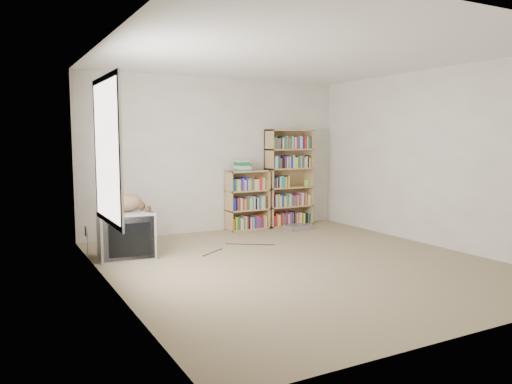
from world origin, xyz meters
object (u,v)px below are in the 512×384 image
crt_tv (126,235)px  cat (130,205)px  bookcase_tall (289,180)px  dvd_player (297,228)px  bookcase_short (247,202)px

crt_tv → cat: bearing=-31.4°
crt_tv → bookcase_tall: (3.10, 1.01, 0.51)m
bookcase_tall → dvd_player: 0.91m
crt_tv → bookcase_tall: 3.30m
cat → bookcase_short: bearing=28.2°
bookcase_short → cat: bearing=-154.8°
bookcase_tall → dvd_player: bookcase_tall is taller
cat → bookcase_short: 2.47m
crt_tv → bookcase_short: 2.50m
bookcase_tall → cat: bearing=-161.0°
bookcase_tall → dvd_player: (-0.14, -0.49, -0.76)m
crt_tv → dvd_player: size_ratio=1.88×
cat → bookcase_tall: size_ratio=0.37×
bookcase_tall → bookcase_short: bearing=-180.0°
cat → bookcase_short: (2.23, 1.05, -0.21)m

